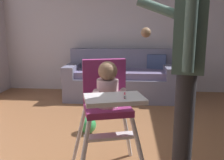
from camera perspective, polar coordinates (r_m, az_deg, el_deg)
The scene contains 5 objects.
wall_far at distance 4.84m, azimuth 2.64°, elevation 12.95°, with size 5.52×0.06×2.63m, color silver.
couch at distance 4.41m, azimuth 2.07°, elevation 0.20°, with size 1.91×0.86×0.86m.
high_chair at distance 1.96m, azimuth -1.15°, elevation -3.95°, with size 0.74×0.83×0.99m.
adult_standing at distance 1.82m, azimuth 16.92°, elevation 2.79°, with size 0.51×0.56×1.68m.
toy_ball at distance 2.98m, azimuth -5.66°, elevation -10.40°, with size 0.20×0.20×0.20m, color green.
Camera 1 is at (0.17, -2.11, 1.23)m, focal length 39.17 mm.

